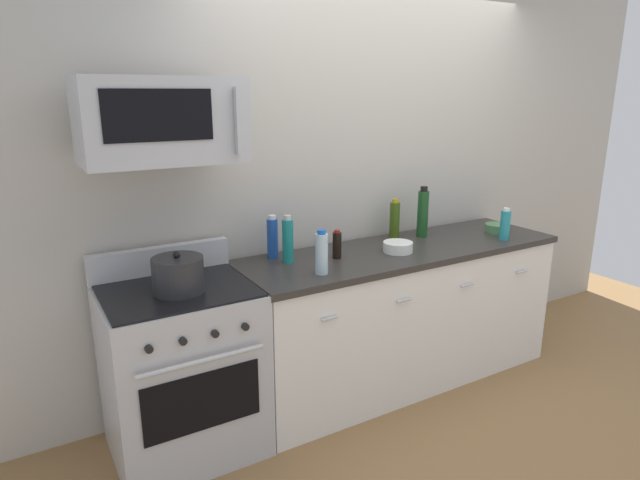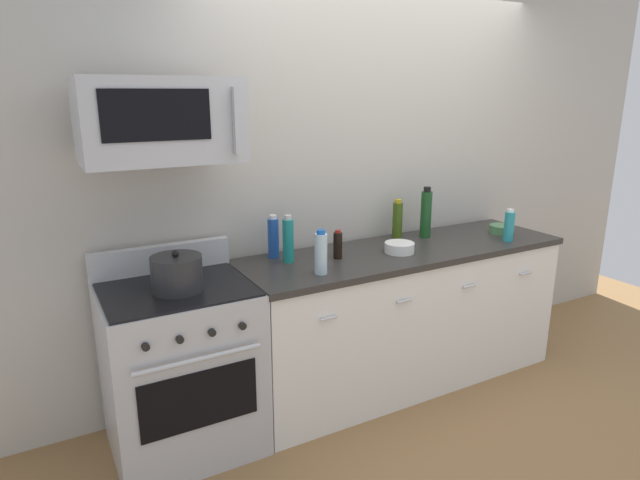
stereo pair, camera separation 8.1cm
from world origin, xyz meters
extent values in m
plane|color=olive|center=(0.00, 0.00, 0.00)|extent=(6.32, 6.32, 0.00)
cube|color=#B7B2A8|center=(0.00, 0.41, 1.35)|extent=(5.27, 0.10, 2.70)
cube|color=white|center=(0.00, 0.00, 0.44)|extent=(2.15, 0.62, 0.88)
cube|color=#2D2B28|center=(0.00, 0.00, 0.90)|extent=(2.18, 0.65, 0.04)
cube|color=black|center=(0.00, -0.28, 0.05)|extent=(2.15, 0.02, 0.10)
cylinder|color=silver|center=(-0.75, -0.32, 0.72)|extent=(0.10, 0.02, 0.02)
cylinder|color=silver|center=(-0.25, -0.32, 0.72)|extent=(0.10, 0.02, 0.02)
cylinder|color=silver|center=(0.25, -0.32, 0.72)|extent=(0.10, 0.02, 0.02)
cylinder|color=silver|center=(0.75, -0.32, 0.72)|extent=(0.10, 0.02, 0.02)
cube|color=#B7BABF|center=(-1.46, 0.00, 0.46)|extent=(0.76, 0.64, 0.91)
cube|color=black|center=(-1.46, -0.32, 0.45)|extent=(0.58, 0.01, 0.30)
cylinder|color=#B7BABF|center=(-1.46, -0.35, 0.68)|extent=(0.61, 0.02, 0.02)
cube|color=#B7BABF|center=(-1.46, 0.29, 0.99)|extent=(0.76, 0.06, 0.16)
cube|color=black|center=(-1.46, 0.00, 0.92)|extent=(0.73, 0.61, 0.01)
cylinder|color=black|center=(-1.69, -0.33, 0.79)|extent=(0.04, 0.02, 0.04)
cylinder|color=black|center=(-1.54, -0.33, 0.79)|extent=(0.04, 0.02, 0.04)
cylinder|color=black|center=(-1.39, -0.33, 0.79)|extent=(0.04, 0.02, 0.04)
cylinder|color=black|center=(-1.24, -0.33, 0.79)|extent=(0.04, 0.02, 0.04)
cube|color=#B7BABF|center=(-1.46, 0.05, 1.75)|extent=(0.74, 0.40, 0.40)
cube|color=black|center=(-1.52, -0.15, 1.78)|extent=(0.48, 0.01, 0.22)
cube|color=#B7BABF|center=(-1.17, -0.17, 1.75)|extent=(0.02, 0.04, 0.30)
cylinder|color=black|center=(-0.49, 0.03, 1.00)|extent=(0.05, 0.05, 0.16)
cylinder|color=maroon|center=(-0.49, 0.03, 1.09)|extent=(0.03, 0.03, 0.02)
cylinder|color=silver|center=(-0.71, -0.17, 1.03)|extent=(0.07, 0.07, 0.22)
cylinder|color=blue|center=(-0.71, -0.17, 1.16)|extent=(0.05, 0.05, 0.02)
cylinder|color=#1E4CA5|center=(-0.81, 0.23, 1.04)|extent=(0.07, 0.07, 0.24)
cylinder|color=silver|center=(-0.81, 0.23, 1.17)|extent=(0.04, 0.04, 0.02)
cylinder|color=teal|center=(0.70, -0.19, 1.02)|extent=(0.07, 0.07, 0.20)
cylinder|color=white|center=(0.70, -0.19, 1.13)|extent=(0.04, 0.04, 0.02)
cylinder|color=#19471E|center=(0.28, 0.16, 1.08)|extent=(0.07, 0.07, 0.32)
cylinder|color=black|center=(0.28, 0.16, 1.25)|extent=(0.05, 0.05, 0.03)
cylinder|color=#385114|center=(0.10, 0.23, 1.04)|extent=(0.07, 0.07, 0.24)
cylinder|color=#B29919|center=(0.10, 0.23, 1.18)|extent=(0.04, 0.04, 0.02)
cylinder|color=#197F7A|center=(-0.78, 0.11, 1.05)|extent=(0.06, 0.06, 0.25)
cylinder|color=beige|center=(-0.78, 0.11, 1.19)|extent=(0.04, 0.04, 0.03)
cylinder|color=white|center=(-0.09, -0.05, 0.95)|extent=(0.18, 0.18, 0.06)
torus|color=white|center=(-0.09, -0.05, 0.98)|extent=(0.18, 0.18, 0.01)
cylinder|color=white|center=(-0.09, -0.05, 0.92)|extent=(0.10, 0.10, 0.01)
cylinder|color=#477A4C|center=(0.82, -0.03, 0.95)|extent=(0.17, 0.17, 0.06)
torus|color=#477A4C|center=(0.82, -0.03, 0.97)|extent=(0.17, 0.17, 0.01)
cylinder|color=#477A4C|center=(0.82, -0.03, 0.92)|extent=(0.09, 0.09, 0.01)
cylinder|color=#262628|center=(-1.46, -0.05, 1.01)|extent=(0.25, 0.25, 0.18)
sphere|color=black|center=(-1.46, -0.05, 1.11)|extent=(0.04, 0.04, 0.04)
camera|label=1|loc=(-2.14, -2.56, 1.88)|focal=30.18mm
camera|label=2|loc=(-2.06, -2.60, 1.88)|focal=30.18mm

